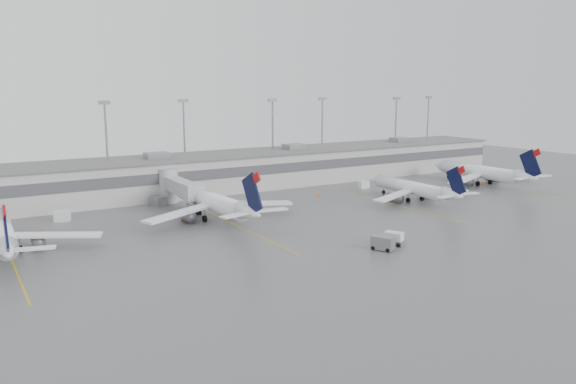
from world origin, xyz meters
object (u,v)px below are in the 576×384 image
jet_mid_right (414,188)px  baggage_tug (394,240)px  jet_far_left (3,233)px  jet_mid_left (214,202)px  jet_far_right (483,172)px

jet_mid_right → baggage_tug: 34.31m
jet_far_left → jet_mid_right: bearing=-0.1°
jet_far_left → jet_mid_right: 76.24m
jet_far_left → jet_mid_right: size_ratio=1.07×
jet_mid_left → baggage_tug: (16.30, -29.10, -2.49)m
jet_far_right → jet_mid_right: bearing=-167.1°
jet_mid_right → jet_far_right: jet_far_right is taller
baggage_tug → jet_mid_left: bearing=92.8°
jet_mid_left → jet_mid_right: (42.03, -6.49, -0.47)m
jet_far_right → baggage_tug: jet_far_right is taller
jet_mid_left → jet_far_right: 70.34m
jet_mid_left → baggage_tug: jet_mid_left is taller
jet_mid_left → jet_far_right: size_ratio=1.03×
jet_far_left → jet_mid_left: jet_mid_left is taller
jet_far_left → jet_far_right: 104.54m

